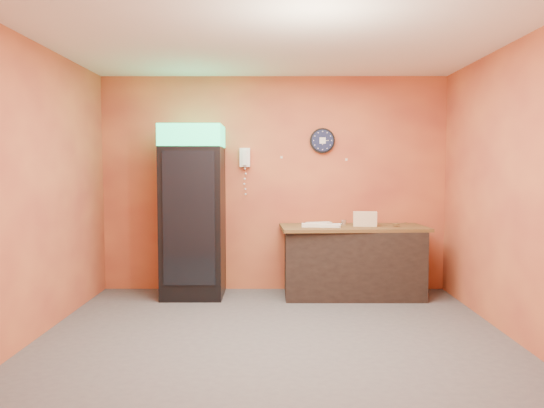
{
  "coord_description": "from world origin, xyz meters",
  "views": [
    {
      "loc": [
        -0.01,
        -4.97,
        1.62
      ],
      "look_at": [
        -0.02,
        0.6,
        1.23
      ],
      "focal_mm": 35.0,
      "sensor_mm": 36.0,
      "label": 1
    }
  ],
  "objects": [
    {
      "name": "back_wall",
      "position": [
        0.0,
        2.0,
        1.4
      ],
      "size": [
        4.5,
        0.02,
        2.8
      ],
      "primitive_type": "cube",
      "color": "orange",
      "rests_on": "floor"
    },
    {
      "name": "butcher_paper",
      "position": [
        0.99,
        1.62,
        0.87
      ],
      "size": [
        1.84,
        0.88,
        0.04
      ],
      "primitive_type": "cube",
      "rotation": [
        0.0,
        0.0,
        0.06
      ],
      "color": "brown",
      "rests_on": "prep_counter"
    },
    {
      "name": "wall_clock",
      "position": [
        0.63,
        1.97,
        1.97
      ],
      "size": [
        0.33,
        0.06,
        0.33
      ],
      "color": "black",
      "rests_on": "back_wall"
    },
    {
      "name": "sub_roll_stack",
      "position": [
        1.13,
        1.57,
        0.98
      ],
      "size": [
        0.3,
        0.13,
        0.18
      ],
      "rotation": [
        0.0,
        0.0,
        -0.11
      ],
      "color": "#F4E3BE",
      "rests_on": "butcher_paper"
    },
    {
      "name": "wall_phone",
      "position": [
        -0.38,
        1.95,
        1.75
      ],
      "size": [
        0.13,
        0.11,
        0.24
      ],
      "color": "white",
      "rests_on": "back_wall"
    },
    {
      "name": "ceiling",
      "position": [
        0.0,
        0.0,
        2.8
      ],
      "size": [
        4.5,
        4.0,
        0.02
      ],
      "primitive_type": "cube",
      "color": "white",
      "rests_on": "back_wall"
    },
    {
      "name": "right_wall",
      "position": [
        2.25,
        0.0,
        1.4
      ],
      "size": [
        0.02,
        4.0,
        2.8
      ],
      "primitive_type": "cube",
      "color": "orange",
      "rests_on": "floor"
    },
    {
      "name": "kitchen_tool",
      "position": [
        0.89,
        1.72,
        0.92
      ],
      "size": [
        0.07,
        0.07,
        0.07
      ],
      "primitive_type": "cylinder",
      "color": "silver",
      "rests_on": "butcher_paper"
    },
    {
      "name": "wrapped_sandwich_right",
      "position": [
        0.56,
        1.65,
        0.91
      ],
      "size": [
        0.33,
        0.21,
        0.04
      ],
      "primitive_type": "cube",
      "rotation": [
        0.0,
        0.0,
        0.29
      ],
      "color": "white",
      "rests_on": "butcher_paper"
    },
    {
      "name": "beverage_cooler",
      "position": [
        -1.01,
        1.6,
        1.04
      ],
      "size": [
        0.75,
        0.77,
        2.14
      ],
      "rotation": [
        0.0,
        0.0,
        0.01
      ],
      "color": "black",
      "rests_on": "floor"
    },
    {
      "name": "prep_counter",
      "position": [
        0.99,
        1.62,
        0.42
      ],
      "size": [
        1.69,
        0.75,
        0.85
      ],
      "primitive_type": "cube",
      "rotation": [
        0.0,
        0.0,
        0.0
      ],
      "color": "black",
      "rests_on": "floor"
    },
    {
      "name": "wrapped_sandwich_left",
      "position": [
        0.5,
        1.51,
        0.91
      ],
      "size": [
        0.31,
        0.13,
        0.04
      ],
      "primitive_type": "cube",
      "rotation": [
        0.0,
        0.0,
        -0.02
      ],
      "color": "white",
      "rests_on": "butcher_paper"
    },
    {
      "name": "floor",
      "position": [
        0.0,
        0.0,
        0.0
      ],
      "size": [
        4.5,
        4.5,
        0.0
      ],
      "primitive_type": "plane",
      "color": "#47474C",
      "rests_on": "ground"
    },
    {
      "name": "left_wall",
      "position": [
        -2.25,
        0.0,
        1.4
      ],
      "size": [
        0.02,
        4.0,
        2.8
      ],
      "primitive_type": "cube",
      "color": "orange",
      "rests_on": "floor"
    },
    {
      "name": "wrapped_sandwich_mid",
      "position": [
        0.68,
        1.47,
        0.91
      ],
      "size": [
        0.27,
        0.13,
        0.04
      ],
      "primitive_type": "cube",
      "rotation": [
        0.0,
        0.0,
        -0.09
      ],
      "color": "white",
      "rests_on": "butcher_paper"
    }
  ]
}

